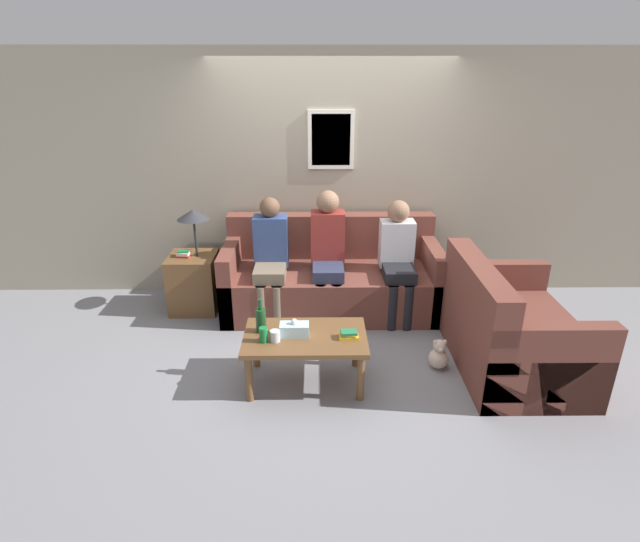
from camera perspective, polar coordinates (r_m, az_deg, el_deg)
ground_plane at (r=4.92m, az=1.45°, el=-6.99°), size 16.00×16.00×0.00m
wall_back at (r=5.45m, az=1.21°, el=10.67°), size 9.00×0.08×2.60m
couch_main at (r=5.27m, az=1.28°, el=-0.92°), size 2.21×0.94×0.94m
couch_side at (r=4.54m, az=20.83°, el=-6.59°), size 0.94×1.35×0.94m
coffee_table at (r=4.02m, az=-1.70°, el=-8.12°), size 0.98×0.60×0.44m
side_table_with_lamp at (r=5.39m, az=-14.20°, el=-0.76°), size 0.48×0.48×1.09m
wine_bottle at (r=4.02m, az=-6.77°, el=-5.51°), size 0.08×0.08×0.29m
drinking_glass at (r=3.90m, az=-5.16°, el=-7.40°), size 0.08×0.08×0.09m
book_stack at (r=3.95m, az=3.31°, el=-7.27°), size 0.16×0.10×0.06m
soda_can at (r=3.90m, az=-6.47°, el=-7.25°), size 0.07×0.07×0.12m
tissue_box at (r=3.97m, az=-2.95°, el=-6.67°), size 0.23×0.12×0.15m
person_left at (r=5.00m, az=-5.67°, el=1.88°), size 0.34×0.59×1.22m
person_middle at (r=5.01m, az=0.90°, el=2.48°), size 0.34×0.60×1.28m
person_right at (r=5.04m, az=8.87°, el=1.80°), size 0.34×0.59×1.19m
teddy_bear at (r=4.45m, az=13.42°, el=-9.37°), size 0.17×0.17×0.27m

